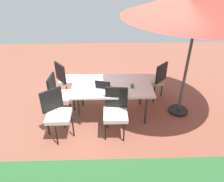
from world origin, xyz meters
TOP-DOWN VIEW (x-y plane):
  - ground_plane at (0.00, 0.00)m, footprint 10.00×10.00m
  - dining_table at (0.00, 0.00)m, footprint 1.71×1.02m
  - patio_umbrella at (-1.55, -0.03)m, footprint 2.83×2.83m
  - chair_southeast at (1.10, -0.73)m, footprint 0.58×0.58m
  - chair_southwest at (-1.09, -0.66)m, footprint 0.59×0.59m
  - chair_east at (1.14, -0.01)m, footprint 0.48×0.47m
  - chair_north at (-0.05, 0.63)m, footprint 0.47×0.48m
  - chair_northeast at (1.08, 0.65)m, footprint 0.58×0.58m
  - laptop at (0.18, 0.13)m, footprint 0.37×0.32m
  - cup at (-0.42, 0.13)m, footprint 0.07×0.07m

SIDE VIEW (x-z plane):
  - ground_plane at x=0.00m, z-range -0.02..0.00m
  - chair_southeast at x=1.10m, z-range 0.06..1.04m
  - chair_southwest at x=-1.09m, z-range 0.06..1.04m
  - chair_east at x=1.14m, z-range 0.06..1.04m
  - chair_north at x=-0.05m, z-range 0.06..1.04m
  - chair_northeast at x=1.08m, z-range 0.06..1.04m
  - dining_table at x=0.00m, z-range 0.32..1.09m
  - cup at x=-0.42m, z-range 0.76..0.84m
  - laptop at x=0.18m, z-range 0.70..0.92m
  - patio_umbrella at x=-1.55m, z-range 1.07..3.69m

